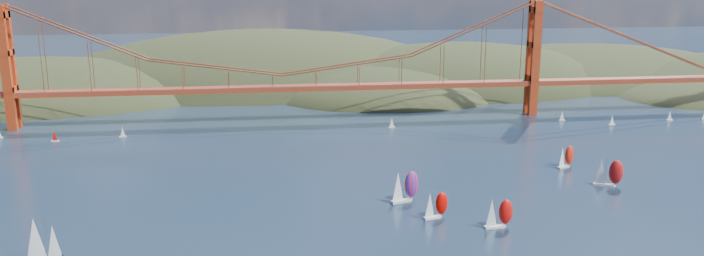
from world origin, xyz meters
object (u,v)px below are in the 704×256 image
at_px(racer_rwb, 405,186).
at_px(racer_1, 498,213).
at_px(racer_0, 435,205).
at_px(sloop_navy, 41,241).
at_px(racer_3, 566,156).
at_px(racer_2, 608,172).

bearing_deg(racer_rwb, racer_1, -66.69).
distance_m(racer_0, racer_rwb, 16.10).
xyz_separation_m(sloop_navy, racer_rwb, (97.96, 32.26, -0.71)).
height_order(sloop_navy, racer_0, sloop_navy).
bearing_deg(racer_0, racer_rwb, 96.73).
bearing_deg(racer_1, racer_3, 47.06).
xyz_separation_m(racer_2, racer_3, (-4.72, 22.22, -0.80)).
relative_size(sloop_navy, racer_1, 1.42).
distance_m(racer_3, racer_rwb, 71.30).
xyz_separation_m(sloop_navy, racer_3, (163.29, 60.81, -1.69)).
bearing_deg(racer_3, racer_1, -156.58).
bearing_deg(sloop_navy, racer_0, -1.44).
xyz_separation_m(sloop_navy, racer_1, (119.73, 7.91, -1.44)).
height_order(sloop_navy, racer_1, sloop_navy).
distance_m(sloop_navy, racer_2, 172.39).
bearing_deg(racer_1, racer_rwb, 128.33).
distance_m(sloop_navy, racer_0, 105.54).
height_order(racer_1, racer_3, racer_1).
relative_size(racer_0, racer_3, 0.99).
xyz_separation_m(racer_1, racer_3, (43.56, 52.90, -0.25)).
distance_m(racer_0, racer_1, 18.31).
relative_size(sloop_navy, racer_rwb, 1.22).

